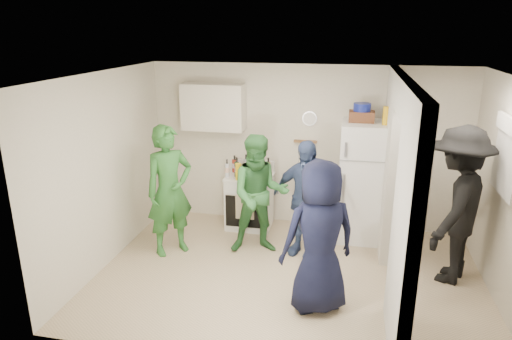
{
  "coord_description": "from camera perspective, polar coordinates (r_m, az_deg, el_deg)",
  "views": [
    {
      "loc": [
        0.65,
        -5.09,
        3.03
      ],
      "look_at": [
        -0.5,
        0.4,
        1.25
      ],
      "focal_mm": 32.0,
      "sensor_mm": 36.0,
      "label": 1
    }
  ],
  "objects": [
    {
      "name": "wall_clock",
      "position": [
        6.93,
        6.72,
        6.41
      ],
      "size": [
        0.22,
        0.02,
        0.22
      ],
      "primitive_type": "cylinder",
      "rotation": [
        1.57,
        0.0,
        0.0
      ],
      "color": "white",
      "rests_on": "wall_back"
    },
    {
      "name": "stove",
      "position": [
        7.12,
        -0.8,
        -3.92
      ],
      "size": [
        0.7,
        0.59,
        0.84
      ],
      "primitive_type": "cube",
      "color": "white",
      "rests_on": "floor"
    },
    {
      "name": "wicker_basket",
      "position": [
        6.59,
        13.05,
        6.55
      ],
      "size": [
        0.35,
        0.25,
        0.15
      ],
      "primitive_type": "cube",
      "color": "brown",
      "rests_on": "fridge"
    },
    {
      "name": "red_cup",
      "position": [
        6.73,
        0.64,
        -0.87
      ],
      "size": [
        0.09,
        0.09,
        0.12
      ],
      "primitive_type": "cylinder",
      "color": "red",
      "rests_on": "stove"
    },
    {
      "name": "wall_left",
      "position": [
        6.19,
        -18.23,
        -0.01
      ],
      "size": [
        0.0,
        3.4,
        3.4
      ],
      "primitive_type": "plane",
      "rotation": [
        1.57,
        0.0,
        1.57
      ],
      "color": "silver",
      "rests_on": "floor"
    },
    {
      "name": "partition_pier_front",
      "position": [
        4.4,
        18.14,
        -7.16
      ],
      "size": [
        0.12,
        1.2,
        2.5
      ],
      "primitive_type": "cube",
      "color": "silver",
      "rests_on": "floor"
    },
    {
      "name": "person_denim",
      "position": [
        6.17,
        6.11,
        -3.59
      ],
      "size": [
        1.03,
        0.71,
        1.62
      ],
      "primitive_type": "imported",
      "rotation": [
        0.0,
        0.0,
        -0.37
      ],
      "color": "#39447D",
      "rests_on": "floor"
    },
    {
      "name": "yellow_cup_stack_top",
      "position": [
        6.45,
        15.95,
        6.54
      ],
      "size": [
        0.09,
        0.09,
        0.25
      ],
      "primitive_type": "cylinder",
      "color": "yellow",
      "rests_on": "fridge"
    },
    {
      "name": "bottle_i",
      "position": [
        7.01,
        -0.13,
        0.6
      ],
      "size": [
        0.06,
        0.06,
        0.28
      ],
      "primitive_type": "cylinder",
      "color": "brown",
      "rests_on": "stove"
    },
    {
      "name": "bottle_j",
      "position": [
        6.78,
        1.3,
        -0.16
      ],
      "size": [
        0.07,
        0.07,
        0.25
      ],
      "primitive_type": "cylinder",
      "color": "#2B521C",
      "rests_on": "stove"
    },
    {
      "name": "fridge",
      "position": [
        6.79,
        13.36,
        -1.44
      ],
      "size": [
        0.72,
        0.7,
        1.74
      ],
      "primitive_type": "cube",
      "color": "white",
      "rests_on": "floor"
    },
    {
      "name": "floor",
      "position": [
        5.96,
        4.06,
        -13.01
      ],
      "size": [
        4.8,
        4.8,
        0.0
      ],
      "primitive_type": "plane",
      "color": "#C9B28E",
      "rests_on": "ground"
    },
    {
      "name": "bottle_f",
      "position": [
        6.9,
        0.61,
        0.38
      ],
      "size": [
        0.06,
        0.06,
        0.3
      ],
      "primitive_type": "cylinder",
      "color": "#14371E",
      "rests_on": "stove"
    },
    {
      "name": "bottle_e",
      "position": [
        7.1,
        0.17,
        0.66
      ],
      "size": [
        0.06,
        0.06,
        0.25
      ],
      "primitive_type": "cylinder",
      "color": "#AAB2BC",
      "rests_on": "stove"
    },
    {
      "name": "spice_shelf",
      "position": [
        6.98,
        6.19,
        3.56
      ],
      "size": [
        0.35,
        0.08,
        0.03
      ],
      "primitive_type": "cube",
      "color": "olive",
      "rests_on": "wall_back"
    },
    {
      "name": "person_navy",
      "position": [
        4.99,
        7.91,
        -8.33
      ],
      "size": [
        1.0,
        0.87,
        1.72
      ],
      "primitive_type": "imported",
      "rotation": [
        0.0,
        0.0,
        -2.68
      ],
      "color": "black",
      "rests_on": "floor"
    },
    {
      "name": "person_green_left",
      "position": [
        6.27,
        -10.74,
        -2.56
      ],
      "size": [
        0.77,
        0.77,
        1.8
      ],
      "primitive_type": "imported",
      "rotation": [
        0.0,
        0.0,
        0.79
      ],
      "color": "#2D7232",
      "rests_on": "floor"
    },
    {
      "name": "bottle_d",
      "position": [
        6.87,
        -0.9,
        0.23
      ],
      "size": [
        0.07,
        0.07,
        0.28
      ],
      "primitive_type": "cylinder",
      "color": "brown",
      "rests_on": "stove"
    },
    {
      "name": "partition_header",
      "position": [
        5.17,
        18.07,
        8.64
      ],
      "size": [
        0.12,
        1.0,
        0.4
      ],
      "primitive_type": "cube",
      "color": "silver",
      "rests_on": "partition_pier_back"
    },
    {
      "name": "nook_window_frame",
      "position": [
        5.73,
        28.88,
        1.44
      ],
      "size": [
        0.04,
        0.76,
        0.86
      ],
      "primitive_type": "cube",
      "color": "white",
      "rests_on": "wall_right"
    },
    {
      "name": "person_nook",
      "position": [
        5.98,
        23.79,
        -4.09
      ],
      "size": [
        1.22,
        1.45,
        1.95
      ],
      "primitive_type": "imported",
      "rotation": [
        0.0,
        0.0,
        -2.04
      ],
      "color": "black",
      "rests_on": "floor"
    },
    {
      "name": "bottle_a",
      "position": [
        7.12,
        -2.69,
        0.78
      ],
      "size": [
        0.08,
        0.08,
        0.27
      ],
      "primitive_type": "cylinder",
      "color": "maroon",
      "rests_on": "stove"
    },
    {
      "name": "wall_right",
      "position": [
        5.67,
        29.18,
        -3.02
      ],
      "size": [
        0.0,
        3.4,
        3.4
      ],
      "primitive_type": "plane",
      "rotation": [
        1.57,
        0.0,
        -1.57
      ],
      "color": "silver",
      "rests_on": "floor"
    },
    {
      "name": "blue_bowl",
      "position": [
        6.57,
        13.13,
        7.66
      ],
      "size": [
        0.24,
        0.24,
        0.11
      ],
      "primitive_type": "cylinder",
      "color": "navy",
      "rests_on": "wicker_basket"
    },
    {
      "name": "wall_front",
      "position": [
        3.88,
        0.94,
        -9.67
      ],
      "size": [
        4.8,
        0.0,
        4.8
      ],
      "primitive_type": "plane",
      "rotation": [
        -1.57,
        0.0,
        0.0
      ],
      "color": "silver",
      "rests_on": "floor"
    },
    {
      "name": "bottle_k",
      "position": [
        7.0,
        -2.37,
        0.49
      ],
      "size": [
        0.06,
        0.06,
        0.26
      ],
      "primitive_type": "cylinder",
      "color": "brown",
      "rests_on": "stove"
    },
    {
      "name": "yellow_cup_stack_stove",
      "position": [
        6.76,
        -2.22,
        -0.21
      ],
      "size": [
        0.09,
        0.09,
        0.25
      ],
      "primitive_type": "cylinder",
      "color": "yellow",
      "rests_on": "stove"
    },
    {
      "name": "bottle_b",
      "position": [
        6.88,
        -2.45,
        0.37
      ],
      "size": [
        0.06,
        0.06,
        0.31
      ],
      "primitive_type": "cylinder",
      "color": "#194B2B",
      "rests_on": "stove"
    },
    {
      "name": "partition_pier_back",
      "position": [
        6.46,
        16.28,
        0.9
      ],
      "size": [
        0.12,
        1.2,
        2.5
      ],
      "primitive_type": "cube",
      "color": "silver",
      "rests_on": "floor"
    },
    {
      "name": "upper_cabinet",
      "position": [
        7.02,
        -5.34,
        7.85
      ],
      "size": [
        0.95,
        0.34,
        0.7
      ],
      "primitive_type": "cube",
      "color": "silver",
      "rests_on": "wall_back"
    },
    {
      "name": "ceiling",
      "position": [
        5.16,
        4.67,
        11.65
      ],
      "size": [
        4.8,
        4.8,
        0.0
      ],
      "primitive_type": "plane",
      "rotation": [
        3.14,
        0.0,
        0.0
      ],
      "color": "white",
      "rests_on": "wall_back"
    },
    {
      "name": "bottle_h",
      "position": [
        6.89,
        -3.64,
        0.23
      ],
      "size": [
        0.06,
        0.06,
        0.28
      ],
      "primitive_type": "cylinder",
      "color": "silver",
      "rests_on": "stove"
    },
    {
      "name": "nook_valance",
      "position": [
        5.65,
        29.16,
        4.87
      ],
      "size": [
        0.04,
        0.82,
        0.18
      ],
      "primitive_type": "cube",
      "color": "white",
      "rests_on": "wall_right"
    },
    {
      "name": "nook_window",
      "position": [
        5.73,
        29.03,
        1.43
      ],
      "size": [
        0.03,
        0.7,
        0.8
      ],
      "primitive_type": "cube",
      "color": "black",
      "rests_on": "wall_right"
    },
    {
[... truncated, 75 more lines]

